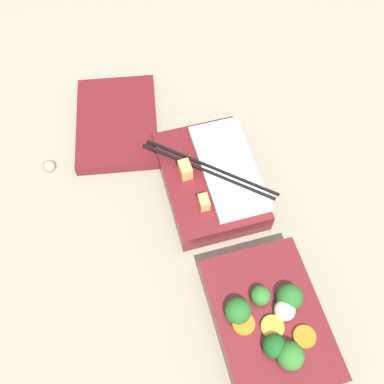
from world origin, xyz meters
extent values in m
plane|color=gray|center=(0.00, 0.00, 0.00)|extent=(3.00, 3.00, 0.00)
cube|color=maroon|center=(-0.11, -0.02, 0.02)|extent=(0.20, 0.14, 0.04)
sphere|color=#236023|center=(-0.09, 0.02, 0.05)|extent=(0.04, 0.04, 0.04)
sphere|color=#236023|center=(-0.09, -0.05, 0.05)|extent=(0.04, 0.04, 0.04)
sphere|color=#2D7028|center=(-0.08, -0.01, 0.05)|extent=(0.03, 0.03, 0.03)
sphere|color=#2D7028|center=(-0.16, -0.02, 0.05)|extent=(0.04, 0.04, 0.04)
sphere|color=#19511E|center=(-0.15, -0.01, 0.05)|extent=(0.03, 0.03, 0.03)
cylinder|color=orange|center=(-0.12, -0.02, 0.04)|extent=(0.04, 0.04, 0.01)
cylinder|color=orange|center=(-0.11, 0.02, 0.04)|extent=(0.04, 0.04, 0.01)
cylinder|color=orange|center=(-0.15, -0.05, 0.04)|extent=(0.04, 0.04, 0.01)
sphere|color=beige|center=(-0.11, -0.04, 0.05)|extent=(0.03, 0.03, 0.03)
cube|color=maroon|center=(0.12, -0.01, 0.02)|extent=(0.20, 0.14, 0.04)
cube|color=white|center=(0.12, -0.04, 0.05)|extent=(0.18, 0.08, 0.01)
cube|color=#F4A356|center=(0.07, 0.02, 0.05)|extent=(0.02, 0.01, 0.02)
cube|color=#F4A356|center=(0.13, 0.03, 0.05)|extent=(0.03, 0.02, 0.02)
cylinder|color=black|center=(0.13, -0.01, 0.05)|extent=(0.15, 0.17, 0.01)
cylinder|color=black|center=(0.12, 0.00, 0.05)|extent=(0.15, 0.17, 0.01)
cube|color=maroon|center=(0.29, 0.12, 0.01)|extent=(0.22, 0.17, 0.02)
sphere|color=gray|center=(0.23, 0.24, 0.01)|extent=(0.02, 0.02, 0.02)
camera|label=1|loc=(-0.23, 0.12, 0.64)|focal=42.00mm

